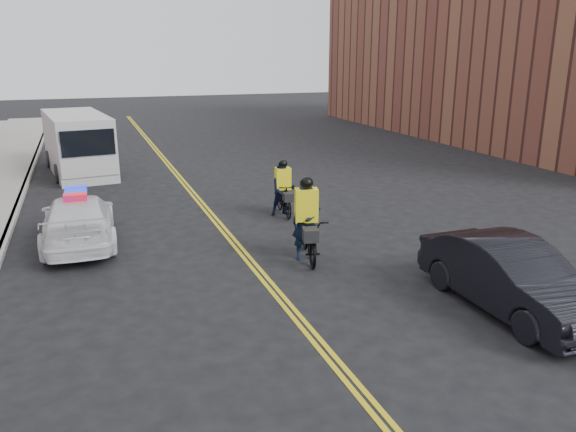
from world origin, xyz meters
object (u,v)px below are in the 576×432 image
at_px(police_cruiser, 78,220).
at_px(cyclist_far, 283,193).
at_px(cyclist_near, 306,231).
at_px(dark_sedan, 511,277).
at_px(cargo_van, 79,145).

bearing_deg(police_cruiser, cyclist_far, -172.02).
xyz_separation_m(cyclist_near, cyclist_far, (0.81, 4.03, -0.03)).
bearing_deg(dark_sedan, cargo_van, 114.61).
height_order(police_cruiser, dark_sedan, police_cruiser).
height_order(cargo_van, cyclist_near, cargo_van).
distance_m(police_cruiser, cargo_van, 10.07).
bearing_deg(cyclist_far, dark_sedan, -71.30).
bearing_deg(cargo_van, dark_sedan, -72.65).
relative_size(cargo_van, cyclist_near, 2.74).
distance_m(police_cruiser, cyclist_near, 6.35).
bearing_deg(cargo_van, cyclist_far, -64.12).
relative_size(dark_sedan, cyclist_far, 2.40).
bearing_deg(cyclist_near, cyclist_far, 92.90).
height_order(police_cruiser, cargo_van, cargo_van).
xyz_separation_m(police_cruiser, cyclist_far, (6.25, 0.75, 0.04)).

